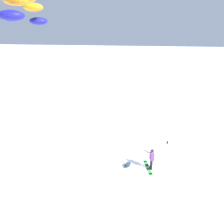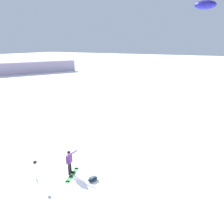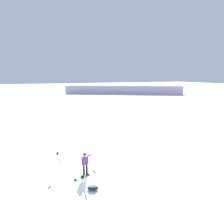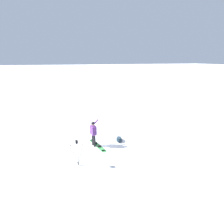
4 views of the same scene
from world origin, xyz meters
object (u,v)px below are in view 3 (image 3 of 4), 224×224
Objects in this scene: gear_bag_large at (93,188)px; snowboard at (85,176)px; camera_tripod at (58,158)px; snowboarder at (85,161)px.

snowboard is at bearing 5.67° from gear_bag_large.
snowboard is 2.29m from camera_tripod.
snowboard is 2.41× the size of gear_bag_large.
camera_tripod is at bearing 56.75° from snowboarder.
snowboarder is 1.86m from gear_bag_large.
snowboarder reaches higher than gear_bag_large.
snowboarder is 0.96m from snowboard.
snowboarder is at bearing -123.25° from camera_tripod.
gear_bag_large reaches higher than snowboard.
camera_tripod is at bearing 51.02° from snowboard.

